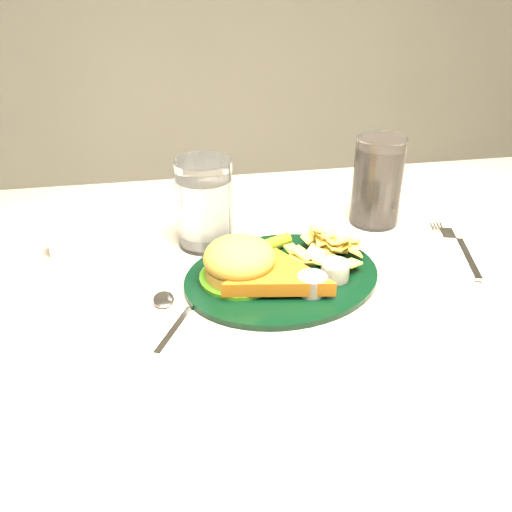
{
  "coord_description": "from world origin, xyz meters",
  "views": [
    {
      "loc": [
        -0.13,
        -0.64,
        1.17
      ],
      "look_at": [
        -0.02,
        -0.01,
        0.8
      ],
      "focal_mm": 40.0,
      "sensor_mm": 36.0,
      "label": 1
    }
  ],
  "objects": [
    {
      "name": "fork_napkin",
      "position": [
        0.29,
        0.02,
        0.76
      ],
      "size": [
        0.15,
        0.18,
        0.01
      ],
      "primitive_type": null,
      "rotation": [
        0.0,
        0.0,
        -0.25
      ],
      "color": "white",
      "rests_on": "table"
    },
    {
      "name": "ramekin",
      "position": [
        -0.28,
        0.14,
        0.77
      ],
      "size": [
        0.06,
        0.06,
        0.03
      ],
      "primitive_type": "cylinder",
      "rotation": [
        0.0,
        0.0,
        -0.37
      ],
      "color": "white",
      "rests_on": "table"
    },
    {
      "name": "cola_glass",
      "position": [
        0.2,
        0.16,
        0.82
      ],
      "size": [
        0.1,
        0.1,
        0.14
      ],
      "primitive_type": "cylinder",
      "rotation": [
        0.0,
        0.0,
        -0.43
      ],
      "color": "black",
      "rests_on": "table"
    },
    {
      "name": "water_glass",
      "position": [
        -0.08,
        0.13,
        0.82
      ],
      "size": [
        0.11,
        0.11,
        0.13
      ],
      "primitive_type": "cylinder",
      "rotation": [
        0.0,
        0.0,
        0.4
      ],
      "color": "white",
      "rests_on": "table"
    },
    {
      "name": "dinner_plate",
      "position": [
        0.02,
        0.01,
        0.78
      ],
      "size": [
        0.32,
        0.29,
        0.06
      ],
      "primitive_type": null,
      "rotation": [
        0.0,
        0.0,
        0.28
      ],
      "color": "black",
      "rests_on": "table"
    },
    {
      "name": "spoon",
      "position": [
        -0.13,
        -0.08,
        0.75
      ],
      "size": [
        0.09,
        0.13,
        0.01
      ],
      "primitive_type": null,
      "rotation": [
        0.0,
        0.0,
        -0.48
      ],
      "color": "silver",
      "rests_on": "table"
    },
    {
      "name": "table",
      "position": [
        0.0,
        0.0,
        0.38
      ],
      "size": [
        1.2,
        0.8,
        0.75
      ],
      "primitive_type": null,
      "color": "#ACA59B",
      "rests_on": "ground"
    },
    {
      "name": "wrapped_straw",
      "position": [
        0.03,
        0.17,
        0.75
      ],
      "size": [
        0.22,
        0.19,
        0.01
      ],
      "primitive_type": null,
      "rotation": [
        0.0,
        0.0,
        0.59
      ],
      "color": "white",
      "rests_on": "table"
    }
  ]
}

